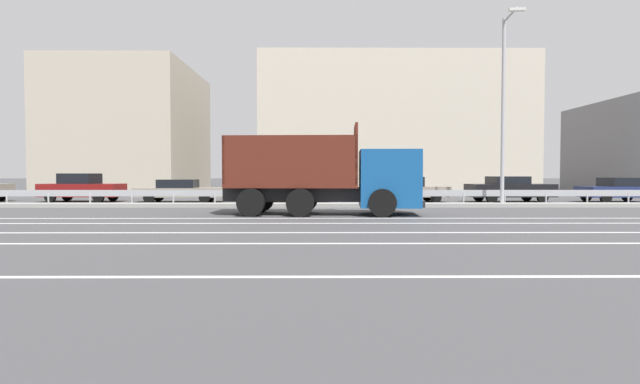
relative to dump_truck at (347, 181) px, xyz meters
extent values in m
plane|color=#424244|center=(-1.10, 2.10, -1.29)|extent=(320.00, 320.00, 0.00)
cube|color=silver|center=(-1.01, -1.75, -1.29)|extent=(65.14, 0.16, 0.01)
cube|color=silver|center=(-1.01, -3.56, -1.29)|extent=(65.14, 0.16, 0.01)
cube|color=silver|center=(-1.01, -6.09, -1.29)|extent=(65.14, 0.16, 0.01)
cube|color=silver|center=(-1.01, -8.19, -1.29)|extent=(65.14, 0.16, 0.01)
cube|color=silver|center=(-1.01, -11.86, -1.29)|extent=(65.14, 0.16, 0.01)
cube|color=gray|center=(-1.10, 4.45, -1.20)|extent=(35.83, 1.10, 0.18)
cube|color=#9EA0A5|center=(-1.10, 5.53, -0.67)|extent=(65.14, 0.04, 0.32)
cylinder|color=#ADADB2|center=(-16.72, 5.53, -0.98)|extent=(0.09, 0.09, 0.62)
cylinder|color=#ADADB2|center=(-14.64, 5.53, -0.98)|extent=(0.09, 0.09, 0.62)
cylinder|color=#ADADB2|center=(-12.55, 5.53, -0.98)|extent=(0.09, 0.09, 0.62)
cylinder|color=#ADADB2|center=(-10.47, 5.53, -0.98)|extent=(0.09, 0.09, 0.62)
cylinder|color=#ADADB2|center=(-8.39, 5.53, -0.98)|extent=(0.09, 0.09, 0.62)
cylinder|color=#ADADB2|center=(-6.31, 5.53, -0.98)|extent=(0.09, 0.09, 0.62)
cylinder|color=#ADADB2|center=(-4.23, 5.53, -0.98)|extent=(0.09, 0.09, 0.62)
cylinder|color=#ADADB2|center=(-2.14, 5.53, -0.98)|extent=(0.09, 0.09, 0.62)
cylinder|color=#ADADB2|center=(-0.06, 5.53, -0.98)|extent=(0.09, 0.09, 0.62)
cylinder|color=#ADADB2|center=(2.02, 5.53, -0.98)|extent=(0.09, 0.09, 0.62)
cylinder|color=#ADADB2|center=(4.10, 5.53, -0.98)|extent=(0.09, 0.09, 0.62)
cylinder|color=#ADADB2|center=(6.18, 5.53, -0.98)|extent=(0.09, 0.09, 0.62)
cylinder|color=#ADADB2|center=(8.27, 5.53, -0.98)|extent=(0.09, 0.09, 0.62)
cylinder|color=#ADADB2|center=(10.35, 5.53, -0.98)|extent=(0.09, 0.09, 0.62)
cylinder|color=#ADADB2|center=(12.43, 5.53, -0.98)|extent=(0.09, 0.09, 0.62)
cylinder|color=#ADADB2|center=(14.51, 5.53, -0.98)|extent=(0.09, 0.09, 0.62)
cube|color=#144C8C|center=(1.61, -0.08, 0.11)|extent=(2.37, 2.52, 2.19)
cube|color=black|center=(2.75, -0.14, 0.50)|extent=(0.14, 2.07, 0.82)
cube|color=black|center=(2.79, -0.14, -0.82)|extent=(0.22, 2.36, 0.24)
cube|color=black|center=(-2.13, 0.11, -0.51)|extent=(5.31, 1.59, 0.53)
cube|color=#511E14|center=(-2.13, 0.11, -0.18)|extent=(5.15, 2.57, 0.12)
cube|color=#511E14|center=(-2.08, 1.21, 0.80)|extent=(5.04, 0.36, 1.85)
cube|color=#511E14|center=(-2.19, -1.00, 0.80)|extent=(5.04, 0.36, 1.85)
cube|color=#511E14|center=(0.33, -0.02, 1.03)|extent=(0.22, 2.32, 2.31)
cube|color=#511E14|center=(-4.60, 0.24, 0.80)|extent=(0.22, 2.32, 1.85)
cylinder|color=black|center=(1.34, 1.11, -0.77)|extent=(1.06, 0.37, 1.04)
cylinder|color=black|center=(1.21, -1.24, -0.77)|extent=(1.06, 0.37, 1.04)
cylinder|color=black|center=(-1.68, 1.27, -0.77)|extent=(1.06, 0.37, 1.04)
cylinder|color=black|center=(-1.80, -1.09, -0.77)|extent=(1.06, 0.37, 1.04)
cylinder|color=black|center=(-3.52, 1.36, -0.77)|extent=(1.06, 0.37, 1.04)
cylinder|color=black|center=(-3.64, -1.00, -0.77)|extent=(1.06, 0.37, 1.04)
cylinder|color=white|center=(1.57, 4.45, -1.15)|extent=(0.16, 0.16, 0.29)
cylinder|color=black|center=(1.57, 4.45, -0.86)|extent=(0.16, 0.16, 0.29)
cylinder|color=white|center=(1.57, 4.45, -0.58)|extent=(0.16, 0.16, 0.29)
cylinder|color=black|center=(1.57, 4.45, -0.29)|extent=(0.16, 0.16, 0.29)
cylinder|color=white|center=(1.57, 4.45, -0.01)|extent=(0.16, 0.16, 0.29)
cylinder|color=#1E4CB2|center=(1.57, 4.45, 0.50)|extent=(0.74, 0.03, 0.74)
cylinder|color=white|center=(1.57, 4.45, 0.50)|extent=(0.79, 0.02, 0.79)
cylinder|color=#ADADB2|center=(7.75, 4.52, 3.21)|extent=(0.18, 0.18, 9.01)
cylinder|color=#ADADB2|center=(7.67, 3.55, 7.57)|extent=(0.26, 1.95, 0.10)
cube|color=silver|center=(7.59, 2.58, 7.49)|extent=(0.71, 0.26, 0.12)
cylinder|color=black|center=(-19.72, 9.88, -0.99)|extent=(0.60, 0.20, 0.60)
cube|color=maroon|center=(-14.55, 8.95, -0.63)|extent=(4.60, 2.06, 0.73)
cube|color=black|center=(-14.68, 8.96, 0.03)|extent=(2.00, 1.65, 0.58)
cylinder|color=black|center=(-13.10, 9.65, -0.99)|extent=(0.61, 0.25, 0.60)
cylinder|color=black|center=(-13.23, 8.03, -0.99)|extent=(0.61, 0.25, 0.60)
cylinder|color=black|center=(-15.87, 9.87, -0.99)|extent=(0.61, 0.25, 0.60)
cylinder|color=black|center=(-16.00, 8.25, -0.99)|extent=(0.61, 0.25, 0.60)
cube|color=gray|center=(-8.81, 8.46, -0.74)|extent=(4.86, 1.96, 0.51)
cube|color=black|center=(-8.96, 8.45, -0.25)|extent=(2.06, 1.67, 0.47)
cylinder|color=black|center=(-7.34, 9.37, -0.99)|extent=(0.60, 0.22, 0.60)
cylinder|color=black|center=(-7.30, 7.62, -0.99)|extent=(0.60, 0.22, 0.60)
cylinder|color=black|center=(-10.32, 9.29, -0.99)|extent=(0.60, 0.22, 0.60)
cylinder|color=black|center=(-10.28, 7.54, -0.99)|extent=(0.60, 0.22, 0.60)
cube|color=#B27A14|center=(-2.80, 8.40, -0.64)|extent=(4.78, 1.99, 0.71)
cube|color=black|center=(-2.66, 8.41, -0.02)|extent=(2.05, 1.63, 0.53)
cylinder|color=black|center=(-4.21, 7.50, -0.99)|extent=(0.61, 0.23, 0.60)
cylinder|color=black|center=(-4.30, 9.14, -0.99)|extent=(0.61, 0.23, 0.60)
cylinder|color=black|center=(-1.31, 7.67, -0.99)|extent=(0.61, 0.23, 0.60)
cylinder|color=black|center=(-1.40, 9.31, -0.99)|extent=(0.61, 0.23, 0.60)
cube|color=gray|center=(3.86, 8.58, -0.70)|extent=(4.71, 2.04, 0.58)
cube|color=black|center=(3.72, 8.57, -0.14)|extent=(2.02, 1.68, 0.54)
cylinder|color=black|center=(5.24, 9.51, -0.99)|extent=(0.61, 0.23, 0.60)
cylinder|color=black|center=(5.34, 7.81, -0.99)|extent=(0.61, 0.23, 0.60)
cylinder|color=black|center=(2.38, 9.35, -0.99)|extent=(0.61, 0.23, 0.60)
cylinder|color=black|center=(2.47, 7.66, -0.99)|extent=(0.61, 0.23, 0.60)
cube|color=black|center=(9.67, 8.51, -0.63)|extent=(4.79, 2.22, 0.72)
cube|color=black|center=(9.53, 8.50, -0.06)|extent=(2.08, 1.78, 0.43)
cylinder|color=black|center=(11.04, 9.50, -0.99)|extent=(0.61, 0.25, 0.60)
cylinder|color=black|center=(11.18, 7.76, -0.99)|extent=(0.61, 0.25, 0.60)
cylinder|color=black|center=(8.16, 9.26, -0.99)|extent=(0.61, 0.25, 0.60)
cylinder|color=black|center=(8.31, 7.52, -0.99)|extent=(0.61, 0.25, 0.60)
cube|color=navy|center=(15.59, 8.28, -0.70)|extent=(4.07, 2.11, 0.59)
cube|color=black|center=(15.71, 8.28, -0.16)|extent=(1.76, 1.75, 0.49)
cylinder|color=black|center=(14.41, 7.31, -0.99)|extent=(0.61, 0.23, 0.60)
cylinder|color=black|center=(14.31, 9.10, -0.99)|extent=(0.61, 0.23, 0.60)
cylinder|color=black|center=(16.76, 9.24, -0.99)|extent=(0.61, 0.23, 0.60)
cube|color=#B7AD99|center=(-18.25, 26.82, 4.29)|extent=(11.30, 14.46, 11.16)
cube|color=beige|center=(5.14, 25.45, 4.24)|extent=(21.68, 14.41, 11.06)
camera|label=1|loc=(-1.17, -19.45, 0.29)|focal=28.00mm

